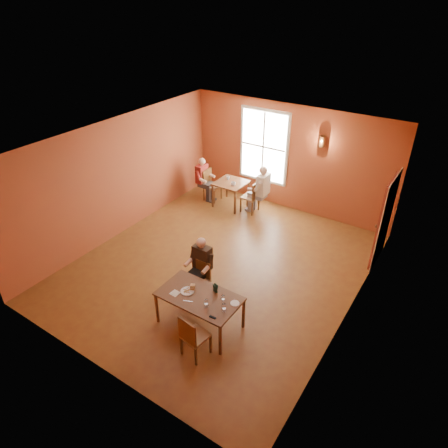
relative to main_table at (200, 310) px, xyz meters
The scene contains 30 objects.
ground 1.91m from the main_table, 112.66° to the left, with size 6.00×7.00×0.01m, color brown.
wall_back 5.40m from the main_table, 97.87° to the left, with size 6.00×0.04×3.00m, color brown.
wall_front 2.22m from the main_table, 112.28° to the right, with size 6.00×0.04×3.00m, color brown.
wall_left 4.26m from the main_table, 155.04° to the left, with size 0.04×7.00×3.00m, color brown.
wall_right 3.08m from the main_table, 37.29° to the left, with size 0.04×7.00×3.00m, color brown.
ceiling 3.24m from the main_table, 112.66° to the left, with size 6.00×7.00×0.04m, color white.
window 5.57m from the main_table, 106.38° to the left, with size 1.36×0.10×1.96m, color white.
door 4.65m from the main_table, 61.21° to the left, with size 0.12×1.04×2.10m, color maroon.
wall_sconce 5.46m from the main_table, 88.03° to the left, with size 0.16×0.16×0.28m, color brown.
main_table is the anchor object (origin of this frame).
chair_diner_main 0.82m from the main_table, 127.57° to the left, with size 0.36×0.36×0.80m, color #4F2A14, non-canonical shape.
diner_main 0.84m from the main_table, 128.88° to the left, with size 0.50×0.50×1.25m, color black, non-canonical shape.
chair_empty 0.72m from the main_table, 59.43° to the right, with size 0.40×0.40×0.91m, color brown, non-canonical shape.
plate_food 0.45m from the main_table, behind, with size 0.26×0.26×0.03m, color white.
sandwich 0.46m from the main_table, 160.68° to the left, with size 0.08×0.08×0.10m, color tan.
goblet_a 0.65m from the main_table, 12.36° to the left, with size 0.06×0.06×0.16m, color white, non-canonical shape.
goblet_b 0.77m from the main_table, ahead, with size 0.07×0.07×0.18m, color white, non-canonical shape.
goblet_c 0.56m from the main_table, 30.31° to the right, with size 0.07×0.07×0.17m, color white, non-canonical shape.
menu_stand 0.55m from the main_table, 53.49° to the left, with size 0.10×0.05×0.17m, color #1A3623.
knife 0.44m from the main_table, 109.56° to the right, with size 0.18×0.01×0.00m, color white.
napkin 0.59m from the main_table, 154.83° to the right, with size 0.16×0.16×0.01m, color white.
side_plate 0.78m from the main_table, 15.62° to the left, with size 0.16×0.16×0.01m, color silver.
sunglasses 0.72m from the main_table, 31.41° to the right, with size 0.13×0.04×0.02m, color black.
second_table 4.88m from the main_table, 115.63° to the left, with size 0.85×0.85×0.75m, color brown, non-canonical shape.
chair_diner_white 4.64m from the main_table, 108.37° to the left, with size 0.42×0.42×0.95m, color #472C11, non-canonical shape.
diner_white 4.64m from the main_table, 108.02° to the left, with size 0.55×0.55×1.38m, color white, non-canonical shape.
chair_diner_maroon 5.19m from the main_table, 122.11° to the left, with size 0.42×0.42×0.95m, color #5E2B15, non-canonical shape.
diner_maroon 5.22m from the main_table, 122.39° to the left, with size 0.50×0.50×1.26m, color maroon, non-canonical shape.
cup_a 4.70m from the main_table, 114.54° to the left, with size 0.13×0.13×0.10m, color white.
cup_b 5.06m from the main_table, 116.84° to the left, with size 0.10×0.10×0.09m, color white.
Camera 1 is at (4.20, -6.16, 5.68)m, focal length 32.00 mm.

